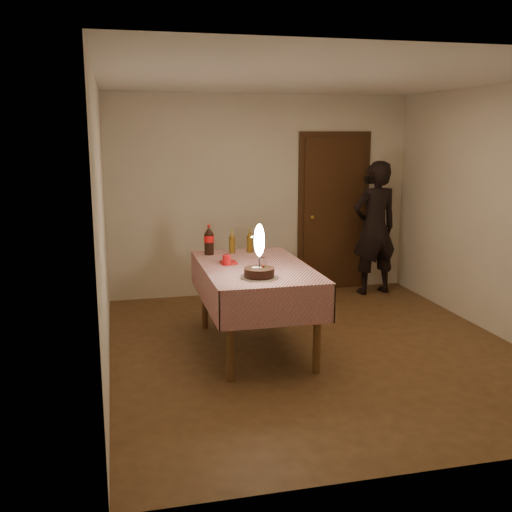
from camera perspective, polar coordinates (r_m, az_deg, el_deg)
The scene contains 13 objects.
ground at distance 6.06m, azimuth 5.71°, elevation -8.79°, with size 4.00×4.50×0.01m, color brown.
room_shell at distance 5.78m, azimuth 6.12°, elevation 7.05°, with size 4.04×4.54×2.62m.
dining_table at distance 5.85m, azimuth -0.11°, elevation -1.97°, with size 1.02×1.72×0.85m.
birthday_cake at distance 5.31m, azimuth 0.31°, elevation -0.80°, with size 0.34×0.34×0.48m.
red_plate at distance 5.68m, azimuth 0.08°, elevation -1.19°, with size 0.22×0.22×0.01m, color #AB0B1C.
red_cup at distance 5.84m, azimuth -2.81°, elevation -0.38°, with size 0.08×0.08×0.10m, color #AA0B10.
clear_cup at distance 5.75m, azimuth 0.61°, elevation -0.60°, with size 0.07×0.07×0.09m, color silver.
napkin_stack at distance 5.91m, azimuth -2.63°, elevation -0.62°, with size 0.15×0.15×0.02m, color #AD1316.
cola_bottle at distance 6.33m, azimuth -4.50°, elevation 1.50°, with size 0.10×0.10×0.32m.
amber_bottle_left at distance 6.39m, azimuth -2.30°, elevation 1.31°, with size 0.06×0.06×0.25m.
amber_bottle_right at distance 6.44m, azimuth 0.13°, elevation 1.41°, with size 0.06×0.06×0.25m.
amber_bottle_mid at distance 6.43m, azimuth -0.60°, elevation 1.40°, with size 0.06×0.06×0.25m.
photographer at distance 8.03m, azimuth 11.23°, elevation 2.64°, with size 0.69×0.50×1.76m.
Camera 1 is at (-1.90, -5.35, 2.12)m, focal length 42.00 mm.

